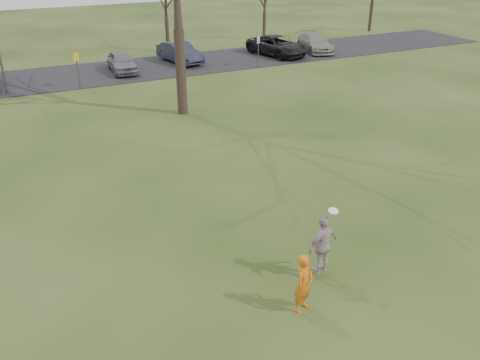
{
  "coord_description": "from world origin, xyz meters",
  "views": [
    {
      "loc": [
        -5.98,
        -8.49,
        8.4
      ],
      "look_at": [
        0.0,
        4.0,
        1.5
      ],
      "focal_mm": 37.36,
      "sensor_mm": 36.0,
      "label": 1
    }
  ],
  "objects_px": {
    "catching_play": "(323,245)",
    "car_6": "(277,46)",
    "car_5": "(180,52)",
    "car_4": "(122,62)",
    "car_7": "(315,43)",
    "player_defender": "(304,283)"
  },
  "relations": [
    {
      "from": "car_6",
      "to": "car_7",
      "type": "xyz_separation_m",
      "value": [
        3.38,
        -0.05,
        -0.06
      ]
    },
    {
      "from": "car_6",
      "to": "catching_play",
      "type": "relative_size",
      "value": 2.64
    },
    {
      "from": "car_5",
      "to": "car_7",
      "type": "height_order",
      "value": "car_5"
    },
    {
      "from": "car_4",
      "to": "car_5",
      "type": "height_order",
      "value": "car_5"
    },
    {
      "from": "player_defender",
      "to": "car_4",
      "type": "relative_size",
      "value": 0.41
    },
    {
      "from": "car_4",
      "to": "catching_play",
      "type": "relative_size",
      "value": 2.02
    },
    {
      "from": "car_6",
      "to": "catching_play",
      "type": "bearing_deg",
      "value": -130.66
    },
    {
      "from": "car_5",
      "to": "car_7",
      "type": "xyz_separation_m",
      "value": [
        10.75,
        -1.01,
        -0.06
      ]
    },
    {
      "from": "car_4",
      "to": "car_6",
      "type": "bearing_deg",
      "value": 2.11
    },
    {
      "from": "player_defender",
      "to": "catching_play",
      "type": "relative_size",
      "value": 0.83
    },
    {
      "from": "car_5",
      "to": "catching_play",
      "type": "bearing_deg",
      "value": -113.65
    },
    {
      "from": "player_defender",
      "to": "car_7",
      "type": "relative_size",
      "value": 0.36
    },
    {
      "from": "player_defender",
      "to": "car_5",
      "type": "relative_size",
      "value": 0.38
    },
    {
      "from": "car_7",
      "to": "car_4",
      "type": "bearing_deg",
      "value": -167.86
    },
    {
      "from": "catching_play",
      "to": "car_7",
      "type": "bearing_deg",
      "value": 57.06
    },
    {
      "from": "car_4",
      "to": "car_5",
      "type": "xyz_separation_m",
      "value": [
        4.35,
        0.88,
        0.04
      ]
    },
    {
      "from": "car_7",
      "to": "car_6",
      "type": "bearing_deg",
      "value": -168.24
    },
    {
      "from": "car_5",
      "to": "car_6",
      "type": "height_order",
      "value": "car_6"
    },
    {
      "from": "player_defender",
      "to": "car_6",
      "type": "height_order",
      "value": "player_defender"
    },
    {
      "from": "car_5",
      "to": "catching_play",
      "type": "distance_m",
      "value": 25.53
    },
    {
      "from": "car_4",
      "to": "catching_play",
      "type": "height_order",
      "value": "catching_play"
    },
    {
      "from": "catching_play",
      "to": "car_6",
      "type": "bearing_deg",
      "value": 63.15
    }
  ]
}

